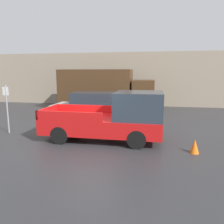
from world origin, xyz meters
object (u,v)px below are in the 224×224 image
(pickup_truck, at_px, (114,118))
(car, at_px, (94,107))
(delivery_truck, at_px, (104,88))
(traffic_cone, at_px, (195,146))
(parking_sign, at_px, (7,106))

(pickup_truck, xyz_separation_m, car, (-1.83, 3.35, -0.10))
(car, relative_size, delivery_truck, 0.65)
(car, xyz_separation_m, traffic_cone, (5.03, -4.34, -0.62))
(traffic_cone, bearing_deg, pickup_truck, 162.83)
(car, xyz_separation_m, parking_sign, (-3.41, -3.18, 0.44))
(pickup_truck, bearing_deg, car, 118.60)
(car, distance_m, traffic_cone, 6.67)
(parking_sign, bearing_deg, pickup_truck, -1.94)
(parking_sign, bearing_deg, car, 42.96)
(pickup_truck, height_order, car, pickup_truck)
(delivery_truck, bearing_deg, pickup_truck, -74.07)
(pickup_truck, xyz_separation_m, traffic_cone, (3.20, -0.99, -0.72))
(car, height_order, parking_sign, parking_sign)
(car, height_order, traffic_cone, car)
(parking_sign, bearing_deg, traffic_cone, -7.87)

